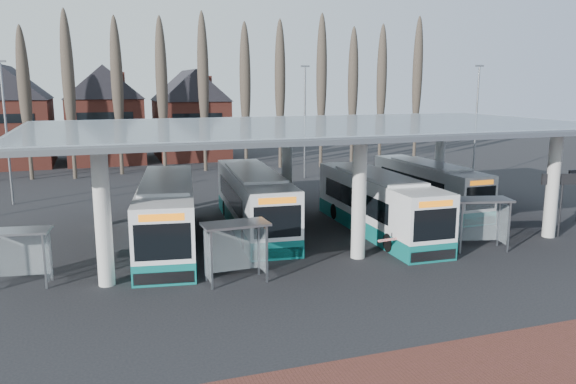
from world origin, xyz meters
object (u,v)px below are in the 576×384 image
object	(u,v)px
shelter_0	(19,245)
shelter_2	(480,212)
bus_3	(428,186)
bus_0	(167,214)
shelter_1	(235,238)
bus_1	(254,201)
bus_2	(377,204)

from	to	relation	value
shelter_0	shelter_2	size ratio (longest dim) A/B	0.89
shelter_0	shelter_2	distance (m)	22.23
shelter_2	bus_3	bearing A→B (deg)	85.89
bus_0	shelter_1	size ratio (longest dim) A/B	4.49
bus_0	bus_3	xyz separation A→B (m)	(18.49, 3.65, -0.19)
bus_0	shelter_0	distance (m)	8.00
bus_3	shelter_2	bearing A→B (deg)	-107.99
bus_3	shelter_1	bearing A→B (deg)	-147.95
bus_1	bus_3	xyz separation A→B (m)	(13.18, 1.82, -0.17)
bus_0	bus_3	size ratio (longest dim) A/B	1.15
bus_1	bus_2	bearing A→B (deg)	-18.80
bus_0	bus_2	bearing A→B (deg)	3.29
bus_0	shelter_0	size ratio (longest dim) A/B	4.59
bus_0	bus_1	size ratio (longest dim) A/B	1.01
bus_3	shelter_1	distance (m)	19.39
bus_1	shelter_0	xyz separation A→B (m)	(-12.11, -6.06, 0.14)
bus_2	shelter_2	distance (m)	6.02
bus_1	shelter_2	xyz separation A→B (m)	(10.04, -7.94, 0.32)
bus_0	bus_2	size ratio (longest dim) A/B	1.05
bus_3	shelter_1	xyz separation A→B (m)	(-16.40, -10.33, 0.44)
shelter_0	shelter_1	distance (m)	9.22
bus_1	shelter_0	distance (m)	13.54
bus_0	bus_1	bearing A→B (deg)	27.68
bus_1	shelter_2	world-z (taller)	bus_1
bus_3	shelter_1	size ratio (longest dim) A/B	3.91
shelter_0	shelter_1	world-z (taller)	shelter_1
bus_3	shelter_0	bearing A→B (deg)	-162.86
shelter_0	bus_3	bearing A→B (deg)	26.08
shelter_0	shelter_2	world-z (taller)	shelter_2
shelter_1	shelter_2	world-z (taller)	shelter_2
shelter_2	shelter_1	bearing A→B (deg)	-163.77
bus_0	bus_2	world-z (taller)	bus_0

